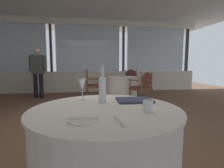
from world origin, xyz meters
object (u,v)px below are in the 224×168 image
wine_glass (82,85)px  menu_book (134,100)px  side_plate (83,120)px  dining_chair_0_0 (130,80)px  dining_chair_0_2 (143,85)px  water_bottle (102,88)px  dining_chair_0_1 (91,83)px  water_tumbler (148,106)px  diner_person_0 (38,70)px

wine_glass → menu_book: (0.49, -0.13, -0.14)m
menu_book → wine_glass: bearing=167.7°
side_plate → menu_book: 0.69m
wine_glass → dining_chair_0_0: size_ratio=0.22×
side_plate → dining_chair_0_2: 3.57m
side_plate → water_bottle: bearing=70.9°
dining_chair_0_1 → water_bottle: bearing=-87.2°
wine_glass → water_tumbler: wine_glass is taller
wine_glass → diner_person_0: 4.41m
diner_person_0 → dining_chair_0_0: bearing=93.3°
wine_glass → diner_person_0: diner_person_0 is taller
dining_chair_0_1 → menu_book: bearing=-82.3°
side_plate → dining_chair_0_1: bearing=87.7°
dining_chair_0_0 → dining_chair_0_1: size_ratio=0.99×
water_tumbler → wine_glass: bearing=134.8°
water_tumbler → dining_chair_0_1: dining_chair_0_1 is taller
dining_chair_0_0 → side_plate: bearing=14.1°
water_bottle → water_tumbler: water_bottle is taller
wine_glass → water_tumbler: 0.70m
menu_book → dining_chair_0_0: size_ratio=0.34×
wine_glass → menu_book: 0.53m
water_bottle → dining_chair_0_0: water_bottle is taller
water_tumbler → menu_book: bearing=89.3°
side_plate → wine_glass: 0.64m
dining_chair_0_1 → dining_chair_0_2: (1.38, -0.88, -0.01)m
water_bottle → wine_glass: (-0.19, 0.13, 0.02)m
side_plate → wine_glass: bearing=91.4°
menu_book → dining_chair_0_0: dining_chair_0_0 is taller
dining_chair_0_0 → wine_glass: bearing=11.4°
side_plate → menu_book: (0.48, 0.50, 0.01)m
dining_chair_0_0 → dining_chair_0_2: size_ratio=1.03×
dining_chair_0_1 → diner_person_0: (-1.71, 0.67, 0.39)m
wine_glass → water_tumbler: bearing=-45.2°
diner_person_0 → wine_glass: bearing=22.1°
dining_chair_0_2 → dining_chair_0_0: bearing=-30.1°
water_tumbler → dining_chair_0_0: bearing=76.2°
water_bottle → wine_glass: water_bottle is taller
wine_glass → dining_chair_0_2: 3.04m
menu_book → diner_person_0: diner_person_0 is taller
dining_chair_0_2 → diner_person_0: (-3.09, 1.55, 0.40)m
wine_glass → dining_chair_0_1: size_ratio=0.22×
wine_glass → menu_book: size_ratio=0.65×
water_tumbler → diner_person_0: (-2.02, 4.63, 0.18)m
menu_book → dining_chair_0_2: size_ratio=0.36×
water_bottle → menu_book: bearing=-0.1°
diner_person_0 → dining_chair_0_2: bearing=65.2°
water_bottle → water_tumbler: 0.48m
diner_person_0 → menu_book: bearing=27.2°
water_tumbler → menu_book: 0.37m
menu_book → dining_chair_0_1: 3.61m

